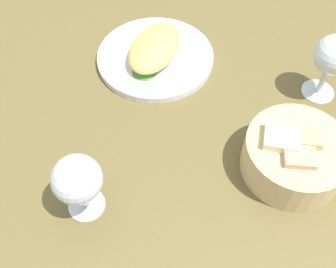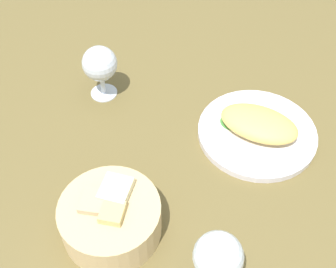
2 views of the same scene
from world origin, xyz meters
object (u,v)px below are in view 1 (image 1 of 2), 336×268
bread_basket (294,156)px  wine_glass_near (78,181)px  plate (155,57)px  wine_glass_far (333,57)px

bread_basket → wine_glass_near: (9.56, -31.81, 4.20)cm
wine_glass_near → plate: bearing=167.6°
plate → wine_glass_far: wine_glass_far is taller
plate → wine_glass_near: 34.59cm
wine_glass_near → wine_glass_far: (-26.89, 38.94, 1.08)cm
bread_basket → wine_glass_far: (-17.33, 7.12, 5.28)cm
wine_glass_far → plate: bearing=-101.0°
wine_glass_near → wine_glass_far: size_ratio=0.91×
plate → wine_glass_near: wine_glass_near is taller
bread_basket → plate: bearing=-133.8°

